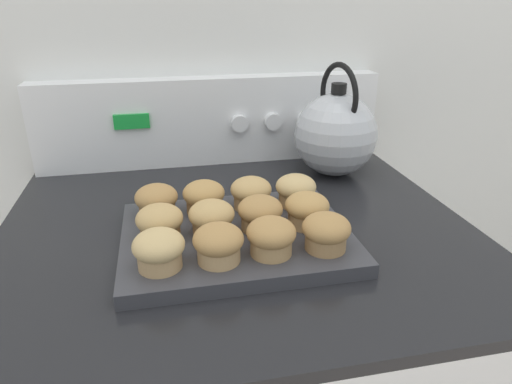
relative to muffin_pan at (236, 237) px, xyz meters
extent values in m
cube|color=silver|center=(0.01, 0.44, 0.25)|extent=(8.00, 0.05, 2.40)
cube|color=black|center=(0.01, 0.07, -0.02)|extent=(0.77, 0.69, 0.02)
cube|color=white|center=(0.01, 0.39, 0.08)|extent=(0.76, 0.05, 0.19)
cube|color=green|center=(-0.16, 0.36, 0.10)|extent=(0.07, 0.01, 0.03)
cylinder|color=white|center=(0.07, 0.35, 0.08)|extent=(0.04, 0.02, 0.04)
cylinder|color=white|center=(0.14, 0.35, 0.08)|extent=(0.04, 0.02, 0.04)
cylinder|color=white|center=(0.22, 0.35, 0.08)|extent=(0.04, 0.02, 0.04)
cylinder|color=white|center=(0.30, 0.35, 0.08)|extent=(0.04, 0.02, 0.04)
cube|color=#38383D|center=(0.00, 0.00, 0.00)|extent=(0.34, 0.27, 0.02)
cylinder|color=tan|center=(-0.12, -0.08, 0.02)|extent=(0.06, 0.06, 0.03)
ellipsoid|color=tan|center=(-0.12, -0.08, 0.04)|extent=(0.07, 0.07, 0.04)
cylinder|color=tan|center=(-0.04, -0.08, 0.02)|extent=(0.06, 0.06, 0.03)
ellipsoid|color=#B2844C|center=(-0.04, -0.08, 0.04)|extent=(0.07, 0.07, 0.04)
cylinder|color=tan|center=(0.04, -0.07, 0.02)|extent=(0.06, 0.06, 0.03)
ellipsoid|color=#B2844C|center=(0.04, -0.07, 0.04)|extent=(0.07, 0.07, 0.04)
cylinder|color=#A37A4C|center=(0.12, -0.08, 0.02)|extent=(0.06, 0.06, 0.03)
ellipsoid|color=#B2844C|center=(0.12, -0.08, 0.04)|extent=(0.07, 0.07, 0.04)
cylinder|color=olive|center=(-0.11, 0.00, 0.02)|extent=(0.06, 0.06, 0.03)
ellipsoid|color=tan|center=(-0.11, 0.00, 0.04)|extent=(0.07, 0.07, 0.04)
cylinder|color=#A37A4C|center=(-0.04, 0.00, 0.02)|extent=(0.06, 0.06, 0.03)
ellipsoid|color=tan|center=(-0.04, 0.00, 0.04)|extent=(0.07, 0.07, 0.04)
cylinder|color=tan|center=(0.04, 0.00, 0.02)|extent=(0.06, 0.06, 0.03)
ellipsoid|color=#B2844C|center=(0.04, 0.00, 0.04)|extent=(0.07, 0.07, 0.04)
cylinder|color=tan|center=(0.11, 0.00, 0.02)|extent=(0.06, 0.06, 0.03)
ellipsoid|color=tan|center=(0.11, 0.00, 0.04)|extent=(0.07, 0.07, 0.04)
cylinder|color=olive|center=(-0.12, 0.08, 0.02)|extent=(0.06, 0.06, 0.03)
ellipsoid|color=#B2844C|center=(-0.12, 0.08, 0.04)|extent=(0.07, 0.07, 0.04)
cylinder|color=olive|center=(-0.04, 0.08, 0.02)|extent=(0.06, 0.06, 0.03)
ellipsoid|color=tan|center=(-0.04, 0.08, 0.04)|extent=(0.07, 0.07, 0.04)
cylinder|color=tan|center=(0.04, 0.08, 0.02)|extent=(0.06, 0.06, 0.03)
ellipsoid|color=tan|center=(0.04, 0.08, 0.04)|extent=(0.07, 0.07, 0.04)
cylinder|color=tan|center=(0.12, 0.07, 0.02)|extent=(0.06, 0.06, 0.03)
ellipsoid|color=tan|center=(0.12, 0.07, 0.04)|extent=(0.07, 0.07, 0.04)
sphere|color=silver|center=(0.25, 0.25, 0.08)|extent=(0.17, 0.17, 0.17)
cylinder|color=black|center=(0.25, 0.25, 0.17)|extent=(0.03, 0.03, 0.02)
cone|color=silver|center=(0.24, 0.33, 0.10)|extent=(0.05, 0.07, 0.06)
torus|color=black|center=(0.25, 0.25, 0.16)|extent=(0.04, 0.13, 0.13)
camera|label=1|loc=(-0.10, -0.61, 0.34)|focal=32.00mm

